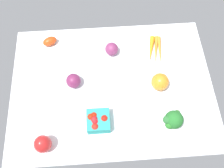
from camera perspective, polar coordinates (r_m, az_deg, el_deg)
name	(u,v)px	position (r cm, az deg, el deg)	size (l,w,h in cm)	color
tablecloth	(112,87)	(128.96, 0.00, -0.58)	(104.00, 76.00, 2.00)	white
broccoli_head	(173,120)	(116.47, 13.88, -8.09)	(9.56, 8.48, 12.41)	#92C377
bell_pepper_red	(43,144)	(117.53, -15.68, -13.18)	(7.80, 7.80, 9.49)	red
heirloom_tomato_orange	(160,82)	(126.40, 11.01, 0.50)	(8.89, 8.89, 8.89)	orange
carrot_bunch	(155,50)	(139.63, 9.88, 7.80)	(9.88, 18.07, 2.88)	orange
roma_tomato	(50,41)	(143.61, -14.16, 9.53)	(7.81, 4.87, 4.87)	#D14315
berry_basket	(98,121)	(117.61, -3.29, -8.50)	(10.79, 10.79, 7.18)	teal
red_onion_center	(112,49)	(135.08, -0.08, 8.08)	(7.14, 7.14, 7.14)	#7E305D
red_onion_near_basket	(73,81)	(126.66, -8.88, 0.74)	(7.46, 7.46, 7.46)	#712650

